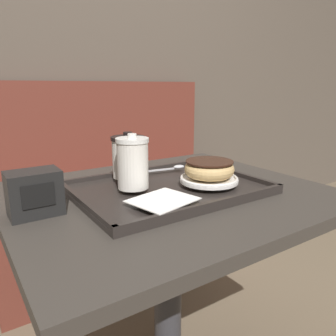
{
  "coord_description": "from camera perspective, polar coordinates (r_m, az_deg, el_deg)",
  "views": [
    {
      "loc": [
        -0.46,
        -0.69,
        0.98
      ],
      "look_at": [
        0.0,
        -0.0,
        0.77
      ],
      "focal_mm": 35.0,
      "sensor_mm": 36.0,
      "label": 1
    }
  ],
  "objects": [
    {
      "name": "spoon",
      "position": [
        1.01,
        1.03,
        0.08
      ],
      "size": [
        0.13,
        0.04,
        0.01
      ],
      "rotation": [
        0.0,
        0.0,
        6.11
      ],
      "color": "silver",
      "rests_on": "serving_tray"
    },
    {
      "name": "coffee_cup_rear",
      "position": [
        0.92,
        -6.92,
        1.99
      ],
      "size": [
        0.09,
        0.09,
        0.13
      ],
      "color": "white",
      "rests_on": "serving_tray"
    },
    {
      "name": "serving_tray",
      "position": [
        0.88,
        0.0,
        -3.61
      ],
      "size": [
        0.48,
        0.36,
        0.02
      ],
      "color": "#282321",
      "rests_on": "cafe_table"
    },
    {
      "name": "cafe_table",
      "position": [
        0.94,
        -0.04,
        -13.99
      ],
      "size": [
        0.81,
        0.7,
        0.7
      ],
      "color": "#38332D",
      "rests_on": "ground_plane"
    },
    {
      "name": "napkin_dispenser",
      "position": [
        0.76,
        -22.25,
        -4.07
      ],
      "size": [
        0.11,
        0.08,
        0.1
      ],
      "color": "black",
      "rests_on": "cafe_table"
    },
    {
      "name": "booth_bench",
      "position": [
        1.83,
        -9.31,
        -7.23
      ],
      "size": [
        1.25,
        0.44,
        1.0
      ],
      "color": "brown",
      "rests_on": "ground_plane"
    },
    {
      "name": "napkin_paper",
      "position": [
        0.74,
        -0.92,
        -5.57
      ],
      "size": [
        0.16,
        0.14,
        0.0
      ],
      "rotation": [
        0.0,
        0.0,
        0.23
      ],
      "color": "white",
      "rests_on": "serving_tray"
    },
    {
      "name": "wall_behind",
      "position": [
        1.87,
        -20.4,
        20.18
      ],
      "size": [
        8.0,
        0.05,
        2.4
      ],
      "color": "brown",
      "rests_on": "ground_plane"
    },
    {
      "name": "coffee_cup_front",
      "position": [
        0.82,
        -6.16,
        0.89
      ],
      "size": [
        0.08,
        0.08,
        0.14
      ],
      "color": "white",
      "rests_on": "serving_tray"
    },
    {
      "name": "plate_with_chocolate_donut",
      "position": [
        0.88,
        7.14,
        -1.92
      ],
      "size": [
        0.16,
        0.16,
        0.01
      ],
      "color": "white",
      "rests_on": "serving_tray"
    },
    {
      "name": "donut_chocolate_glazed",
      "position": [
        0.88,
        7.2,
        -0.1
      ],
      "size": [
        0.13,
        0.13,
        0.04
      ],
      "color": "#DBB270",
      "rests_on": "plate_with_chocolate_donut"
    }
  ]
}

